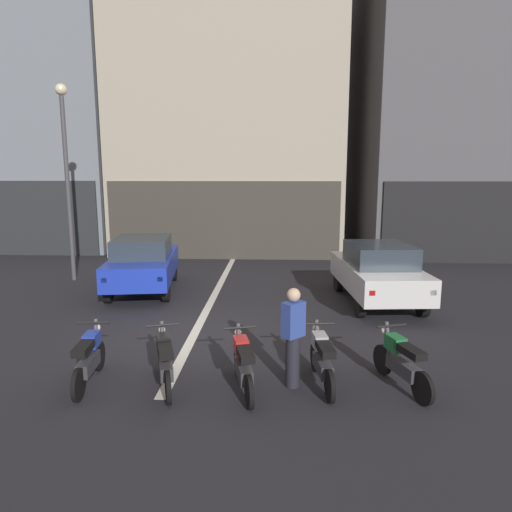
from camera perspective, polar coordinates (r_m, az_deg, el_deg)
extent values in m
plane|color=#232328|center=(10.34, -7.67, -9.57)|extent=(120.00, 120.00, 0.00)
cube|color=silver|center=(16.05, -3.90, -2.38)|extent=(0.20, 18.00, 0.01)
cube|color=gray|center=(27.00, -26.22, 23.11)|extent=(9.10, 7.93, 19.99)
cube|color=#B2A893|center=(23.66, -2.90, 18.90)|extent=(9.89, 9.10, 14.19)
cube|color=#3E3A33|center=(18.90, -4.07, 4.40)|extent=(9.49, 0.10, 3.20)
cube|color=#56565B|center=(25.36, 25.39, 17.67)|extent=(10.76, 9.99, 14.44)
cylinder|color=black|center=(15.65, -15.83, -1.88)|extent=(0.27, 0.66, 0.64)
cylinder|color=black|center=(15.44, -10.16, -1.81)|extent=(0.27, 0.66, 0.64)
cylinder|color=black|center=(13.17, -17.84, -4.21)|extent=(0.27, 0.66, 0.64)
cylinder|color=black|center=(12.92, -11.09, -4.18)|extent=(0.27, 0.66, 0.64)
cube|color=#1E38BF|center=(14.18, -13.76, -1.23)|extent=(2.31, 4.30, 0.66)
cube|color=#2D3842|center=(13.93, -13.96, 1.11)|extent=(1.81, 2.16, 0.56)
cube|color=red|center=(12.36, -18.34, -2.87)|extent=(0.15, 0.08, 0.12)
cube|color=red|center=(12.12, -11.83, -2.82)|extent=(0.15, 0.08, 0.12)
cylinder|color=black|center=(14.05, 10.18, -3.00)|extent=(0.23, 0.65, 0.64)
cylinder|color=black|center=(14.44, 16.22, -2.89)|extent=(0.23, 0.65, 0.64)
cylinder|color=black|center=(11.60, 12.79, -5.89)|extent=(0.23, 0.65, 0.64)
cylinder|color=black|center=(12.07, 19.97, -5.62)|extent=(0.23, 0.65, 0.64)
cube|color=silver|center=(12.91, 14.78, -2.37)|extent=(2.06, 4.22, 0.66)
cube|color=#2D3842|center=(12.66, 15.09, 0.18)|extent=(1.69, 2.08, 0.56)
cube|color=red|center=(10.82, 14.19, -4.46)|extent=(0.14, 0.07, 0.12)
cube|color=red|center=(11.28, 21.11, -4.24)|extent=(0.14, 0.07, 0.12)
cylinder|color=black|center=(20.49, 2.08, 1.25)|extent=(0.24, 0.65, 0.64)
cylinder|color=black|center=(20.70, -2.19, 1.34)|extent=(0.24, 0.65, 0.64)
cylinder|color=black|center=(23.05, 2.75, 2.23)|extent=(0.24, 0.65, 0.64)
cylinder|color=black|center=(23.24, -1.06, 2.31)|extent=(0.24, 0.65, 0.64)
cube|color=red|center=(21.79, 0.41, 2.93)|extent=(2.14, 4.25, 0.66)
cube|color=#2D3842|center=(21.87, 0.47, 4.57)|extent=(1.73, 2.11, 0.56)
cube|color=red|center=(23.70, 2.75, 3.62)|extent=(0.15, 0.07, 0.12)
cube|color=red|center=(23.87, -0.62, 3.68)|extent=(0.15, 0.07, 0.12)
cylinder|color=#47474C|center=(16.13, -22.28, 7.49)|extent=(0.14, 0.14, 5.88)
sphere|color=beige|center=(16.33, -23.05, 18.47)|extent=(0.36, 0.36, 0.36)
cylinder|color=black|center=(8.86, -18.87, -11.66)|extent=(0.12, 0.52, 0.52)
cylinder|color=black|center=(7.85, -21.21, -14.69)|extent=(0.12, 0.52, 0.52)
cube|color=#38383D|center=(8.26, -20.11, -12.51)|extent=(0.27, 0.75, 0.22)
cube|color=black|center=(8.00, -20.60, -10.61)|extent=(0.28, 0.62, 0.12)
cube|color=#233DB7|center=(8.38, -19.73, -9.76)|extent=(0.25, 0.38, 0.24)
cylinder|color=#4C4C51|center=(8.60, -19.28, -9.71)|extent=(0.09, 0.24, 0.70)
cylinder|color=black|center=(8.42, -19.56, -7.82)|extent=(0.55, 0.09, 0.04)
sphere|color=silver|center=(8.66, -19.11, -8.38)|extent=(0.12, 0.12, 0.12)
cylinder|color=black|center=(8.45, -11.48, -12.38)|extent=(0.22, 0.52, 0.52)
cylinder|color=black|center=(7.40, -10.86, -15.73)|extent=(0.22, 0.52, 0.52)
cube|color=#38383D|center=(7.83, -11.19, -13.36)|extent=(0.41, 0.76, 0.22)
cube|color=black|center=(7.55, -11.20, -11.39)|extent=(0.39, 0.64, 0.12)
cube|color=black|center=(7.95, -11.41, -10.45)|extent=(0.32, 0.41, 0.24)
cylinder|color=#4C4C51|center=(8.17, -11.50, -10.37)|extent=(0.14, 0.25, 0.70)
cylinder|color=black|center=(7.99, -11.54, -8.40)|extent=(0.53, 0.20, 0.04)
sphere|color=silver|center=(8.24, -11.60, -8.97)|extent=(0.12, 0.12, 0.12)
cylinder|color=black|center=(8.18, -2.26, -12.96)|extent=(0.19, 0.52, 0.52)
cylinder|color=black|center=(7.14, -0.84, -16.52)|extent=(0.19, 0.52, 0.52)
cube|color=#38383D|center=(7.57, -1.55, -14.02)|extent=(0.36, 0.76, 0.22)
cube|color=black|center=(7.29, -1.36, -12.00)|extent=(0.35, 0.63, 0.12)
cube|color=red|center=(7.67, -1.87, -11.00)|extent=(0.30, 0.40, 0.24)
cylinder|color=#4C4C51|center=(7.90, -2.12, -10.89)|extent=(0.12, 0.25, 0.70)
cylinder|color=black|center=(7.72, -2.04, -8.87)|extent=(0.54, 0.16, 0.04)
sphere|color=silver|center=(7.96, -2.27, -9.44)|extent=(0.12, 0.12, 0.12)
cylinder|color=black|center=(8.43, 7.32, -12.31)|extent=(0.13, 0.52, 0.52)
cylinder|color=black|center=(7.40, 9.15, -15.66)|extent=(0.13, 0.52, 0.52)
cube|color=#38383D|center=(7.82, 8.27, -13.29)|extent=(0.29, 0.75, 0.22)
cube|color=black|center=(7.55, 8.60, -11.31)|extent=(0.29, 0.62, 0.12)
cube|color=#B2B5BA|center=(7.93, 7.92, -10.37)|extent=(0.26, 0.38, 0.24)
cylinder|color=#4C4C51|center=(8.16, 7.59, -10.29)|extent=(0.10, 0.24, 0.70)
cylinder|color=black|center=(7.98, 7.76, -8.32)|extent=(0.55, 0.10, 0.04)
sphere|color=silver|center=(8.22, 7.43, -8.89)|extent=(0.12, 0.12, 0.12)
cylinder|color=black|center=(8.55, 15.42, -12.28)|extent=(0.23, 0.52, 0.52)
cylinder|color=black|center=(7.68, 19.99, -15.19)|extent=(0.23, 0.52, 0.52)
cube|color=#38383D|center=(8.02, 17.81, -13.08)|extent=(0.42, 0.76, 0.22)
cube|color=black|center=(7.77, 18.60, -11.10)|extent=(0.40, 0.64, 0.12)
cube|color=#1E7238|center=(8.10, 16.93, -10.29)|extent=(0.32, 0.41, 0.24)
cylinder|color=#4C4C51|center=(8.30, 16.08, -10.25)|extent=(0.14, 0.25, 0.70)
cylinder|color=black|center=(8.13, 16.49, -8.30)|extent=(0.53, 0.21, 0.04)
sphere|color=silver|center=(8.34, 15.68, -8.90)|extent=(0.12, 0.12, 0.12)
cylinder|color=#23232D|center=(7.76, 4.57, -12.92)|extent=(0.24, 0.24, 0.86)
cube|color=#334CA5|center=(7.51, 4.65, -7.86)|extent=(0.41, 0.41, 0.58)
sphere|color=beige|center=(7.40, 4.70, -4.83)|extent=(0.22, 0.22, 0.22)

